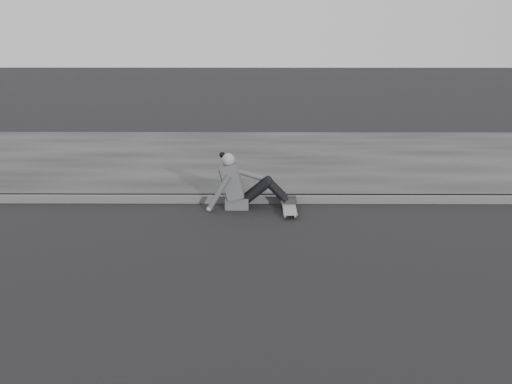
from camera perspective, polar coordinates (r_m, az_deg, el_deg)
curb at (r=9.64m, az=19.06°, el=-0.67°), size 24.00×0.16×0.12m
sidewalk at (r=12.45m, az=14.76°, el=3.21°), size 24.00×6.00×0.12m
skateboard at (r=8.64m, az=3.35°, el=-1.59°), size 0.20×0.78×0.09m
seated_woman at (r=8.79m, az=-1.49°, el=0.70°), size 1.38×0.46×0.88m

